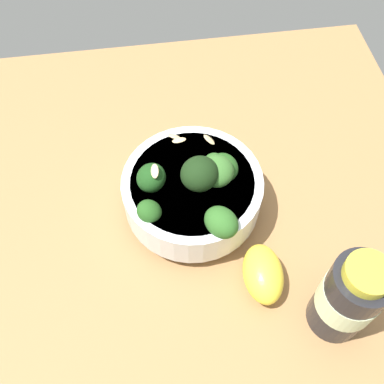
# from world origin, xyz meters

# --- Properties ---
(ground_plane) EXTENTS (0.70, 0.70, 0.04)m
(ground_plane) POSITION_xyz_m (0.00, 0.00, -0.02)
(ground_plane) COLOR #996D42
(bowl_of_broccoli) EXTENTS (0.18, 0.18, 0.12)m
(bowl_of_broccoli) POSITION_xyz_m (-0.00, -0.01, 0.05)
(bowl_of_broccoli) COLOR white
(bowl_of_broccoli) RESTS_ON ground_plane
(lemon_wedge) EXTENTS (0.05, 0.08, 0.04)m
(lemon_wedge) POSITION_xyz_m (-0.07, 0.11, 0.02)
(lemon_wedge) COLOR yellow
(lemon_wedge) RESTS_ON ground_plane
(bottle_tall) EXTENTS (0.06, 0.06, 0.14)m
(bottle_tall) POSITION_xyz_m (-0.14, 0.16, 0.07)
(bottle_tall) COLOR black
(bottle_tall) RESTS_ON ground_plane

